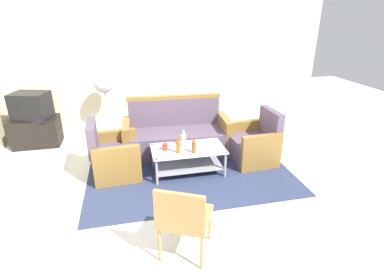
# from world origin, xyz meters

# --- Properties ---
(ground_plane) EXTENTS (14.00, 14.00, 0.00)m
(ground_plane) POSITION_xyz_m (0.00, 0.00, 0.00)
(ground_plane) COLOR white
(wall_back) EXTENTS (6.52, 0.12, 2.80)m
(wall_back) POSITION_xyz_m (0.00, 3.06, 1.40)
(wall_back) COLOR beige
(wall_back) RESTS_ON ground
(rug) EXTENTS (3.07, 2.16, 0.01)m
(rug) POSITION_xyz_m (-0.05, 0.98, 0.01)
(rug) COLOR #2D3856
(rug) RESTS_ON ground
(couch) EXTENTS (1.83, 0.82, 0.96)m
(couch) POSITION_xyz_m (-0.12, 1.67, 0.32)
(couch) COLOR #5B4C60
(couch) RESTS_ON rug
(armchair_left) EXTENTS (0.73, 0.79, 0.85)m
(armchair_left) POSITION_xyz_m (-1.17, 1.12, 0.29)
(armchair_left) COLOR #5B4C60
(armchair_left) RESTS_ON rug
(armchair_right) EXTENTS (0.73, 0.78, 0.85)m
(armchair_right) POSITION_xyz_m (1.07, 1.09, 0.29)
(armchair_right) COLOR #5B4C60
(armchair_right) RESTS_ON rug
(coffee_table) EXTENTS (1.10, 0.60, 0.40)m
(coffee_table) POSITION_xyz_m (-0.07, 0.93, 0.27)
(coffee_table) COLOR silver
(coffee_table) RESTS_ON rug
(bottle_orange) EXTENTS (0.06, 0.06, 0.28)m
(bottle_orange) POSITION_xyz_m (-0.24, 0.81, 0.52)
(bottle_orange) COLOR #D85919
(bottle_orange) RESTS_ON coffee_table
(bottle_brown) EXTENTS (0.07, 0.07, 0.24)m
(bottle_brown) POSITION_xyz_m (-0.02, 0.77, 0.50)
(bottle_brown) COLOR brown
(bottle_brown) RESTS_ON coffee_table
(bottle_clear) EXTENTS (0.08, 0.08, 0.25)m
(bottle_clear) POSITION_xyz_m (-0.12, 1.06, 0.50)
(bottle_clear) COLOR silver
(bottle_clear) RESTS_ON coffee_table
(cup) EXTENTS (0.08, 0.08, 0.10)m
(cup) POSITION_xyz_m (-0.42, 0.95, 0.46)
(cup) COLOR red
(cup) RESTS_ON coffee_table
(tv_stand) EXTENTS (0.80, 0.50, 0.52)m
(tv_stand) POSITION_xyz_m (-2.60, 2.55, 0.26)
(tv_stand) COLOR black
(tv_stand) RESTS_ON ground
(television) EXTENTS (0.70, 0.59, 0.48)m
(television) POSITION_xyz_m (-2.60, 2.55, 0.76)
(television) COLOR black
(television) RESTS_ON tv_stand
(pedestal_fan) EXTENTS (0.36, 0.36, 1.27)m
(pedestal_fan) POSITION_xyz_m (-1.31, 2.60, 1.01)
(pedestal_fan) COLOR #2D2D33
(pedestal_fan) RESTS_ON ground
(wicker_chair) EXTENTS (0.64, 0.64, 0.84)m
(wicker_chair) POSITION_xyz_m (-0.47, -0.73, 0.49)
(wicker_chair) COLOR #AD844C
(wicker_chair) RESTS_ON ground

